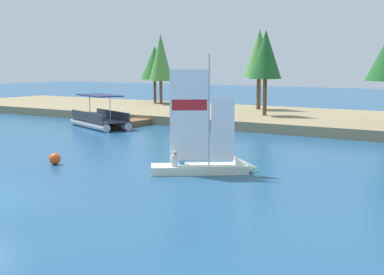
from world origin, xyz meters
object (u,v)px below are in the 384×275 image
shoreline_tree_midright (266,55)px  wooden_dock (129,123)px  shoreline_tree_centre (259,54)px  sailboat (215,164)px  shoreline_tree_midleft (161,58)px  pontoon_boat (100,119)px  shoreline_tree_left (155,63)px  channel_buoy (55,159)px

shoreline_tree_midright → wooden_dock: shoreline_tree_midright is taller
shoreline_tree_centre → shoreline_tree_midright: 6.11m
wooden_dock → sailboat: bearing=-38.6°
shoreline_tree_midleft → shoreline_tree_centre: size_ratio=0.99×
shoreline_tree_midleft → pontoon_boat: bearing=-72.2°
shoreline_tree_left → wooden_dock: shoreline_tree_left is taller
shoreline_tree_left → pontoon_boat: shoreline_tree_left is taller
shoreline_tree_midleft → pontoon_boat: (4.72, -14.70, -5.04)m
shoreline_tree_centre → shoreline_tree_left: bearing=172.6°
shoreline_tree_left → shoreline_tree_midleft: shoreline_tree_midleft is taller
channel_buoy → shoreline_tree_midleft: bearing=116.2°
shoreline_tree_midright → sailboat: bearing=-71.1°
shoreline_tree_left → sailboat: 35.91m
shoreline_tree_left → shoreline_tree_midright: (16.78, -7.03, 0.63)m
pontoon_boat → shoreline_tree_left: bearing=135.4°
shoreline_tree_midleft → channel_buoy: (13.58, -27.61, -5.41)m
shoreline_tree_centre → shoreline_tree_midright: (3.11, -5.25, -0.21)m
channel_buoy → sailboat: bearing=18.4°
shoreline_tree_midright → sailboat: size_ratio=1.21×
sailboat → pontoon_boat: sailboat is taller
wooden_dock → sailboat: (15.38, -12.27, 0.19)m
shoreline_tree_centre → wooden_dock: (-5.52, -12.67, -5.76)m
shoreline_tree_midleft → sailboat: size_ratio=1.27×
shoreline_tree_midright → wooden_dock: 12.66m
shoreline_tree_midright → shoreline_tree_left: bearing=157.3°
shoreline_tree_left → channel_buoy: size_ratio=10.76×
shoreline_tree_left → shoreline_tree_midleft: (2.10, -1.72, 0.55)m
sailboat → wooden_dock: bearing=104.1°
shoreline_tree_left → wooden_dock: size_ratio=1.31×
wooden_dock → pontoon_boat: pontoon_boat is taller
shoreline_tree_left → shoreline_tree_centre: size_ratio=0.83×
wooden_dock → channel_buoy: 16.67m
shoreline_tree_left → wooden_dock: bearing=-60.6°
shoreline_tree_left → pontoon_boat: 18.34m
channel_buoy → shoreline_tree_centre: bearing=94.2°
shoreline_tree_centre → shoreline_tree_midright: shoreline_tree_centre is taller
sailboat → pontoon_boat: 19.63m
wooden_dock → sailboat: sailboat is taller
wooden_dock → shoreline_tree_left: bearing=119.4°
shoreline_tree_midright → shoreline_tree_centre: bearing=120.6°
shoreline_tree_left → shoreline_tree_centre: 13.81m
pontoon_boat → channel_buoy: (8.85, -12.91, -0.37)m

